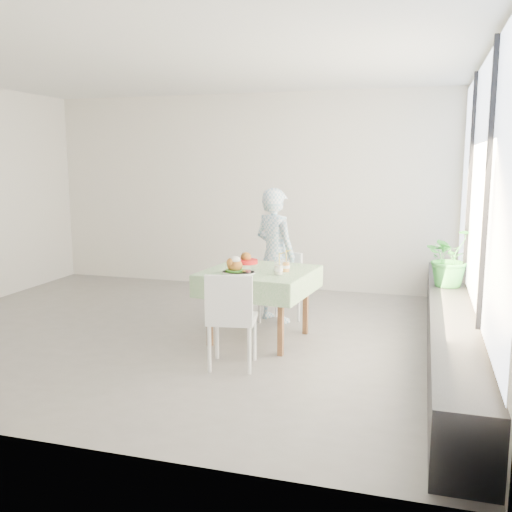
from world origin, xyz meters
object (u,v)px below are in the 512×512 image
(chair_near, at_px, (232,338))
(potted_plant, at_px, (450,257))
(cafe_table, at_px, (259,297))
(main_dish, at_px, (237,268))
(diner, at_px, (275,255))
(chair_far, at_px, (280,301))
(juice_cup_orange, at_px, (286,266))

(chair_near, relative_size, potted_plant, 1.38)
(cafe_table, bearing_deg, potted_plant, 25.47)
(main_dish, bearing_deg, diner, 82.21)
(chair_far, bearing_deg, chair_near, -92.22)
(juice_cup_orange, xyz_separation_m, potted_plant, (1.61, 0.92, 0.02))
(juice_cup_orange, bearing_deg, cafe_table, 175.84)
(cafe_table, bearing_deg, diner, 92.16)
(chair_far, bearing_deg, potted_plant, 6.22)
(diner, height_order, juice_cup_orange, diner)
(diner, bearing_deg, cafe_table, 121.33)
(chair_near, relative_size, diner, 0.57)
(diner, distance_m, juice_cup_orange, 0.83)
(main_dish, bearing_deg, chair_near, -75.56)
(cafe_table, relative_size, main_dish, 3.40)
(main_dish, bearing_deg, cafe_table, 55.94)
(chair_far, distance_m, main_dish, 1.11)
(cafe_table, distance_m, potted_plant, 2.12)
(cafe_table, bearing_deg, chair_near, -90.87)
(chair_near, height_order, diner, diner)
(chair_near, distance_m, juice_cup_orange, 1.01)
(cafe_table, distance_m, juice_cup_orange, 0.44)
(juice_cup_orange, bearing_deg, chair_near, -109.85)
(cafe_table, relative_size, diner, 0.75)
(cafe_table, height_order, chair_far, chair_far)
(cafe_table, xyz_separation_m, chair_far, (0.05, 0.70, -0.21))
(cafe_table, height_order, diner, diner)
(chair_near, bearing_deg, cafe_table, 89.13)
(chair_far, relative_size, main_dish, 2.37)
(main_dish, xyz_separation_m, juice_cup_orange, (0.45, 0.22, 0.00))
(chair_near, bearing_deg, potted_plant, 42.34)
(diner, bearing_deg, main_dish, 111.38)
(chair_near, bearing_deg, diner, 90.57)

